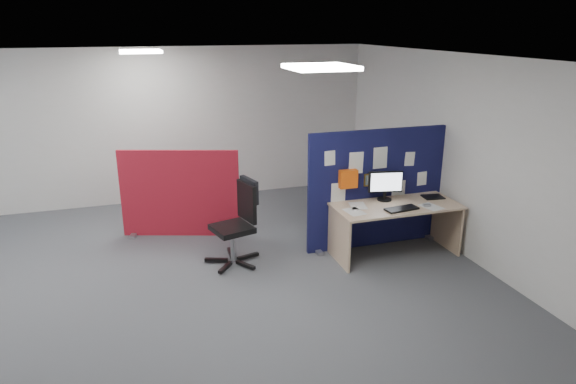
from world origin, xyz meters
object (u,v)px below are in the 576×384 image
object	(u,v)px
main_desk	(394,216)
monitor_main	(385,184)
red_divider	(180,194)
office_chair	(240,217)
navy_divider	(376,189)

from	to	relation	value
main_desk	monitor_main	size ratio (longest dim) A/B	3.64
monitor_main	red_divider	bearing A→B (deg)	164.61
red_divider	main_desk	bearing A→B (deg)	-11.55
office_chair	monitor_main	bearing A→B (deg)	-21.27
navy_divider	red_divider	bearing A→B (deg)	155.58
navy_divider	red_divider	world-z (taller)	navy_divider
monitor_main	navy_divider	bearing A→B (deg)	118.11
navy_divider	main_desk	world-z (taller)	navy_divider
navy_divider	office_chair	world-z (taller)	navy_divider
navy_divider	main_desk	size ratio (longest dim) A/B	1.20
office_chair	main_desk	bearing A→B (deg)	-26.01
monitor_main	red_divider	distance (m)	3.00
monitor_main	office_chair	distance (m)	2.05
main_desk	red_divider	bearing A→B (deg)	150.51
navy_divider	monitor_main	bearing A→B (deg)	-73.55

